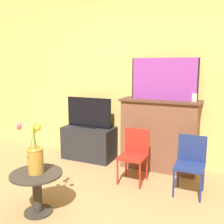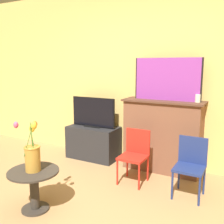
% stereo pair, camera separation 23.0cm
% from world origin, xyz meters
% --- Properties ---
extents(wall_back, '(8.00, 0.06, 2.70)m').
position_xyz_m(wall_back, '(0.00, 2.13, 1.35)').
color(wall_back, '#E0BC66').
rests_on(wall_back, ground).
extents(fireplace_mantel, '(1.14, 0.42, 1.03)m').
position_xyz_m(fireplace_mantel, '(0.45, 1.91, 0.53)').
color(fireplace_mantel, brown).
rests_on(fireplace_mantel, ground).
extents(painting, '(0.94, 0.03, 0.58)m').
position_xyz_m(painting, '(0.48, 1.92, 1.33)').
color(painting, black).
rests_on(painting, fireplace_mantel).
extents(mantel_candle, '(0.07, 0.07, 0.11)m').
position_xyz_m(mantel_candle, '(0.91, 1.91, 1.09)').
color(mantel_candle, silver).
rests_on(mantel_candle, fireplace_mantel).
extents(tv_stand, '(0.83, 0.44, 0.53)m').
position_xyz_m(tv_stand, '(-0.70, 1.86, 0.26)').
color(tv_stand, '#232326').
rests_on(tv_stand, ground).
extents(tv_monitor, '(0.77, 0.12, 0.48)m').
position_xyz_m(tv_monitor, '(-0.70, 1.87, 0.76)').
color(tv_monitor, black).
rests_on(tv_monitor, tv_stand).
extents(chair_red, '(0.33, 0.33, 0.69)m').
position_xyz_m(chair_red, '(0.25, 1.37, 0.40)').
color(chair_red, red).
rests_on(chair_red, ground).
extents(chair_blue, '(0.33, 0.33, 0.69)m').
position_xyz_m(chair_blue, '(0.97, 1.34, 0.40)').
color(chair_blue, navy).
rests_on(chair_blue, ground).
extents(side_table, '(0.53, 0.53, 0.44)m').
position_xyz_m(side_table, '(-0.40, 0.22, 0.29)').
color(side_table, '#332D28').
rests_on(side_table, ground).
extents(vase_tulips, '(0.21, 0.30, 0.55)m').
position_xyz_m(vase_tulips, '(-0.40, 0.22, 0.62)').
color(vase_tulips, '#B78433').
rests_on(vase_tulips, side_table).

